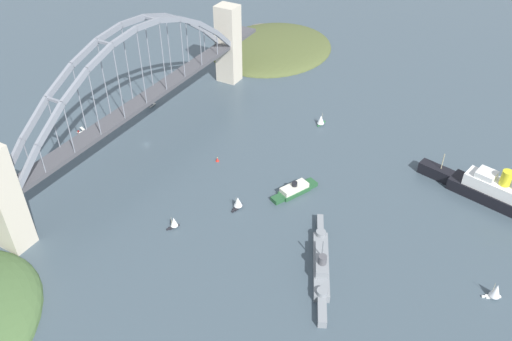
{
  "coord_description": "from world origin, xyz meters",
  "views": [
    {
      "loc": [
        204.77,
        193.19,
        184.21
      ],
      "look_at": [
        0.0,
        78.8,
        8.0
      ],
      "focal_mm": 36.91,
      "sensor_mm": 36.0,
      "label": 1
    }
  ],
  "objects_px": {
    "small_boat_0": "(238,202)",
    "small_boat_4": "(496,291)",
    "channel_marker_buoy": "(217,160)",
    "small_boat_2": "(321,120)",
    "harbor_ferry_steamer": "(295,190)",
    "naval_cruiser": "(321,264)",
    "harbor_arch_bridge": "(140,100)",
    "ocean_liner": "(505,197)",
    "seaplane_second_in_formation": "(84,132)",
    "seaplane_taxiing_near_bridge": "(150,103)",
    "small_boat_3": "(174,222)"
  },
  "relations": [
    {
      "from": "small_boat_3",
      "to": "small_boat_4",
      "type": "xyz_separation_m",
      "value": [
        -32.16,
        149.95,
        0.79
      ]
    },
    {
      "from": "harbor_ferry_steamer",
      "to": "small_boat_3",
      "type": "bearing_deg",
      "value": -37.06
    },
    {
      "from": "small_boat_0",
      "to": "channel_marker_buoy",
      "type": "relative_size",
      "value": 3.1
    },
    {
      "from": "naval_cruiser",
      "to": "small_boat_2",
      "type": "distance_m",
      "value": 127.77
    },
    {
      "from": "harbor_ferry_steamer",
      "to": "seaplane_taxiing_near_bridge",
      "type": "xyz_separation_m",
      "value": [
        -37.41,
        -129.58,
        -0.18
      ]
    },
    {
      "from": "ocean_liner",
      "to": "seaplane_taxiing_near_bridge",
      "type": "height_order",
      "value": "ocean_liner"
    },
    {
      "from": "harbor_arch_bridge",
      "to": "small_boat_2",
      "type": "height_order",
      "value": "harbor_arch_bridge"
    },
    {
      "from": "small_boat_2",
      "to": "channel_marker_buoy",
      "type": "xyz_separation_m",
      "value": [
        67.88,
        -37.37,
        -2.66
      ]
    },
    {
      "from": "seaplane_second_in_formation",
      "to": "small_boat_4",
      "type": "xyz_separation_m",
      "value": [
        9.75,
        252.14,
        2.47
      ]
    },
    {
      "from": "seaplane_second_in_formation",
      "to": "harbor_arch_bridge",
      "type": "bearing_deg",
      "value": 105.1
    },
    {
      "from": "small_boat_3",
      "to": "channel_marker_buoy",
      "type": "relative_size",
      "value": 2.64
    },
    {
      "from": "naval_cruiser",
      "to": "channel_marker_buoy",
      "type": "distance_m",
      "value": 101.36
    },
    {
      "from": "harbor_ferry_steamer",
      "to": "seaplane_second_in_formation",
      "type": "height_order",
      "value": "harbor_ferry_steamer"
    },
    {
      "from": "seaplane_taxiing_near_bridge",
      "to": "seaplane_second_in_formation",
      "type": "height_order",
      "value": "seaplane_taxiing_near_bridge"
    },
    {
      "from": "small_boat_4",
      "to": "channel_marker_buoy",
      "type": "distance_m",
      "value": 164.14
    },
    {
      "from": "ocean_liner",
      "to": "naval_cruiser",
      "type": "xyz_separation_m",
      "value": [
        88.72,
        -66.62,
        -3.14
      ]
    },
    {
      "from": "small_boat_3",
      "to": "small_boat_4",
      "type": "distance_m",
      "value": 153.36
    },
    {
      "from": "seaplane_taxiing_near_bridge",
      "to": "small_boat_4",
      "type": "bearing_deg",
      "value": 75.84
    },
    {
      "from": "small_boat_0",
      "to": "channel_marker_buoy",
      "type": "xyz_separation_m",
      "value": [
        -30.3,
        -32.35,
        -2.53
      ]
    },
    {
      "from": "harbor_arch_bridge",
      "to": "small_boat_0",
      "type": "relative_size",
      "value": 30.59
    },
    {
      "from": "small_boat_0",
      "to": "small_boat_4",
      "type": "height_order",
      "value": "small_boat_4"
    },
    {
      "from": "seaplane_taxiing_near_bridge",
      "to": "naval_cruiser",
      "type": "bearing_deg",
      "value": 63.53
    },
    {
      "from": "harbor_arch_bridge",
      "to": "small_boat_3",
      "type": "height_order",
      "value": "harbor_arch_bridge"
    },
    {
      "from": "harbor_arch_bridge",
      "to": "ocean_liner",
      "type": "height_order",
      "value": "harbor_arch_bridge"
    },
    {
      "from": "small_boat_4",
      "to": "naval_cruiser",
      "type": "bearing_deg",
      "value": -73.28
    },
    {
      "from": "small_boat_0",
      "to": "small_boat_3",
      "type": "xyz_separation_m",
      "value": [
        29.02,
        -20.45,
        -0.21
      ]
    },
    {
      "from": "seaplane_taxiing_near_bridge",
      "to": "channel_marker_buoy",
      "type": "distance_m",
      "value": 83.08
    },
    {
      "from": "seaplane_taxiing_near_bridge",
      "to": "ocean_liner",
      "type": "bearing_deg",
      "value": 91.64
    },
    {
      "from": "harbor_ferry_steamer",
      "to": "small_boat_0",
      "type": "height_order",
      "value": "small_boat_0"
    },
    {
      "from": "small_boat_0",
      "to": "ocean_liner",
      "type": "bearing_deg",
      "value": 119.62
    },
    {
      "from": "ocean_liner",
      "to": "harbor_ferry_steamer",
      "type": "height_order",
      "value": "ocean_liner"
    },
    {
      "from": "ocean_liner",
      "to": "small_boat_4",
      "type": "relative_size",
      "value": 10.56
    },
    {
      "from": "harbor_ferry_steamer",
      "to": "small_boat_4",
      "type": "distance_m",
      "value": 110.9
    },
    {
      "from": "harbor_ferry_steamer",
      "to": "seaplane_taxiing_near_bridge",
      "type": "relative_size",
      "value": 2.74
    },
    {
      "from": "harbor_ferry_steamer",
      "to": "naval_cruiser",
      "type": "bearing_deg",
      "value": 38.31
    },
    {
      "from": "seaplane_taxiing_near_bridge",
      "to": "small_boat_4",
      "type": "xyz_separation_m",
      "value": [
        60.09,
        238.12,
        2.16
      ]
    },
    {
      "from": "seaplane_second_in_formation",
      "to": "small_boat_2",
      "type": "relative_size",
      "value": 1.2
    },
    {
      "from": "seaplane_second_in_formation",
      "to": "ocean_liner",
      "type": "bearing_deg",
      "value": 103.06
    },
    {
      "from": "naval_cruiser",
      "to": "small_boat_4",
      "type": "bearing_deg",
      "value": 106.72
    },
    {
      "from": "small_boat_2",
      "to": "channel_marker_buoy",
      "type": "distance_m",
      "value": 77.53
    },
    {
      "from": "channel_marker_buoy",
      "to": "naval_cruiser",
      "type": "bearing_deg",
      "value": 60.98
    },
    {
      "from": "harbor_ferry_steamer",
      "to": "seaplane_taxiing_near_bridge",
      "type": "bearing_deg",
      "value": -106.1
    },
    {
      "from": "seaplane_taxiing_near_bridge",
      "to": "channel_marker_buoy",
      "type": "height_order",
      "value": "seaplane_taxiing_near_bridge"
    },
    {
      "from": "harbor_ferry_steamer",
      "to": "channel_marker_buoy",
      "type": "bearing_deg",
      "value": -94.81
    },
    {
      "from": "harbor_arch_bridge",
      "to": "harbor_ferry_steamer",
      "type": "xyz_separation_m",
      "value": [
        -1.74,
        102.15,
        -29.09
      ]
    },
    {
      "from": "seaplane_taxiing_near_bridge",
      "to": "small_boat_4",
      "type": "distance_m",
      "value": 245.59
    },
    {
      "from": "small_boat_0",
      "to": "channel_marker_buoy",
      "type": "bearing_deg",
      "value": -133.13
    },
    {
      "from": "small_boat_3",
      "to": "small_boat_0",
      "type": "bearing_deg",
      "value": 144.84
    },
    {
      "from": "channel_marker_buoy",
      "to": "small_boat_2",
      "type": "bearing_deg",
      "value": 151.16
    },
    {
      "from": "harbor_ferry_steamer",
      "to": "small_boat_2",
      "type": "xyz_separation_m",
      "value": [
        -72.37,
        -15.94,
        1.53
      ]
    }
  ]
}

